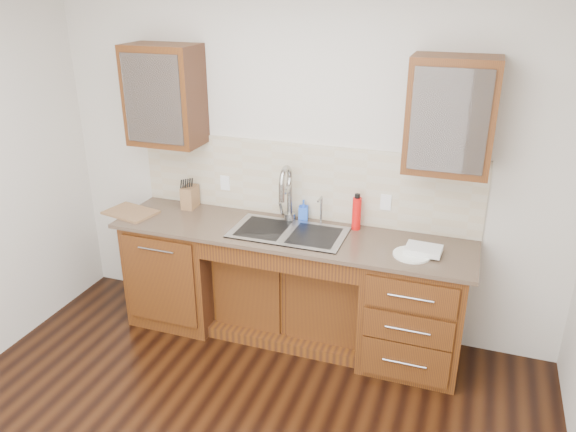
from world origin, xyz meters
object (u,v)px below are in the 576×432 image
(water_bottle, at_px, (357,214))
(cutting_board, at_px, (131,212))
(soap_bottle, at_px, (303,210))
(plate, at_px, (412,255))
(knife_block, at_px, (190,197))

(water_bottle, distance_m, cutting_board, 1.80)
(water_bottle, bearing_deg, soap_bottle, 174.31)
(plate, bearing_deg, water_bottle, 145.87)
(soap_bottle, bearing_deg, cutting_board, -177.86)
(knife_block, bearing_deg, cutting_board, -147.74)
(soap_bottle, bearing_deg, water_bottle, -17.63)
(plate, relative_size, cutting_board, 0.65)
(water_bottle, xyz_separation_m, knife_block, (-1.38, -0.02, -0.03))
(water_bottle, bearing_deg, plate, -34.13)
(water_bottle, height_order, knife_block, water_bottle)
(plate, bearing_deg, cutting_board, 179.59)
(water_bottle, height_order, plate, water_bottle)
(water_bottle, bearing_deg, knife_block, -179.23)
(soap_bottle, relative_size, water_bottle, 0.64)
(soap_bottle, relative_size, knife_block, 0.88)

